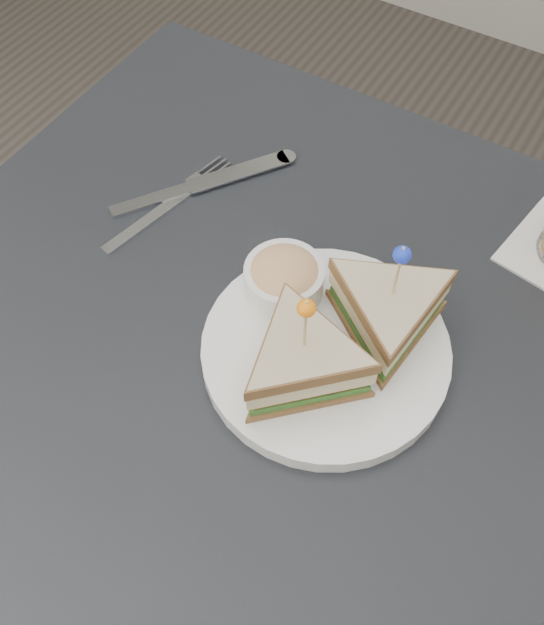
{
  "coord_description": "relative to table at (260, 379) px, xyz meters",
  "views": [
    {
      "loc": [
        0.2,
        -0.31,
        1.35
      ],
      "look_at": [
        0.01,
        0.01,
        0.8
      ],
      "focal_mm": 40.0,
      "sensor_mm": 36.0,
      "label": 1
    }
  ],
  "objects": [
    {
      "name": "table",
      "position": [
        0.0,
        0.0,
        0.0
      ],
      "size": [
        0.8,
        0.8,
        0.75
      ],
      "color": "black",
      "rests_on": "ground"
    },
    {
      "name": "plate_meal",
      "position": [
        0.07,
        0.03,
        0.12
      ],
      "size": [
        0.3,
        0.3,
        0.14
      ],
      "rotation": [
        0.0,
        0.0,
        0.25
      ],
      "color": "white",
      "rests_on": "table"
    },
    {
      "name": "cutlery_knife",
      "position": [
        -0.17,
        0.15,
        0.08
      ],
      "size": [
        0.15,
        0.2,
        0.01
      ],
      "rotation": [
        0.0,
        0.0,
        -0.61
      ],
      "color": "silver",
      "rests_on": "table"
    },
    {
      "name": "cutlery_fork",
      "position": [
        -0.18,
        0.11,
        0.08
      ],
      "size": [
        0.06,
        0.19,
        0.01
      ],
      "rotation": [
        0.0,
        0.0,
        -0.21
      ],
      "color": "white",
      "rests_on": "table"
    },
    {
      "name": "ground_plane",
      "position": [
        0.0,
        0.0,
        -0.67
      ],
      "size": [
        3.5,
        3.5,
        0.0
      ],
      "primitive_type": "plane",
      "color": "#3F3833"
    }
  ]
}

